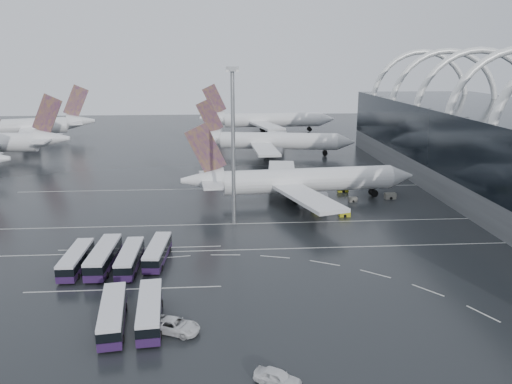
{
  "coord_description": "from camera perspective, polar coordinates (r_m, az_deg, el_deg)",
  "views": [
    {
      "loc": [
        -9.62,
        -82.54,
        32.21
      ],
      "look_at": [
        -3.03,
        10.23,
        7.0
      ],
      "focal_mm": 35.0,
      "sensor_mm": 36.0,
      "label": 1
    }
  ],
  "objects": [
    {
      "name": "bus_row_near_a",
      "position": [
        83.57,
        -19.87,
        -7.26
      ],
      "size": [
        2.99,
        12.05,
        2.96
      ],
      "rotation": [
        0.0,
        0.0,
        1.56
      ],
      "color": "#2C133C",
      "rests_on": "ground"
    },
    {
      "name": "bus_row_near_c",
      "position": [
        81.57,
        -14.22,
        -7.33
      ],
      "size": [
        2.96,
        12.16,
        2.99
      ],
      "rotation": [
        0.0,
        0.0,
        1.57
      ],
      "color": "#2C133C",
      "rests_on": "ground"
    },
    {
      "name": "floodlight_mast",
      "position": [
        95.81,
        -2.65,
        7.34
      ],
      "size": [
        2.34,
        2.34,
        30.52
      ],
      "color": "gray",
      "rests_on": "ground"
    },
    {
      "name": "bus_row_far_c",
      "position": [
        65.26,
        -12.05,
        -13.09
      ],
      "size": [
        3.95,
        12.63,
        3.06
      ],
      "rotation": [
        0.0,
        0.0,
        1.66
      ],
      "color": "#2C133C",
      "rests_on": "ground"
    },
    {
      "name": "bus_row_far_b",
      "position": [
        65.5,
        -16.07,
        -13.27
      ],
      "size": [
        4.39,
        12.6,
        3.04
      ],
      "rotation": [
        0.0,
        0.0,
        1.7
      ],
      "color": "#2C133C",
      "rests_on": "ground"
    },
    {
      "name": "bus_row_near_d",
      "position": [
        83.15,
        -11.18,
        -6.72
      ],
      "size": [
        3.5,
        12.13,
        2.95
      ],
      "rotation": [
        0.0,
        0.0,
        1.5
      ],
      "color": "#2C133C",
      "rests_on": "ground"
    },
    {
      "name": "airliner_gate_b",
      "position": [
        169.15,
        1.63,
        5.82
      ],
      "size": [
        54.64,
        48.57,
        18.99
      ],
      "rotation": [
        0.0,
        0.0,
        -0.16
      ],
      "color": "white",
      "rests_on": "ground"
    },
    {
      "name": "airliner_gate_c",
      "position": [
        221.66,
        1.05,
        8.19
      ],
      "size": [
        59.45,
        55.02,
        21.24
      ],
      "rotation": [
        0.0,
        0.0,
        0.02
      ],
      "color": "white",
      "rests_on": "ground"
    },
    {
      "name": "gse_cart_belly_a",
      "position": [
        105.91,
        10.08,
        -2.43
      ],
      "size": [
        2.28,
        1.35,
        1.24
      ],
      "primitive_type": "cube",
      "color": "#A9A916",
      "rests_on": "ground"
    },
    {
      "name": "jet_remote_far",
      "position": [
        218.9,
        -24.18,
        6.87
      ],
      "size": [
        49.1,
        39.9,
        21.69
      ],
      "rotation": [
        0.0,
        0.0,
        3.45
      ],
      "color": "white",
      "rests_on": "ground"
    },
    {
      "name": "bus_bay_line_north",
      "position": [
        89.76,
        -13.08,
        -6.27
      ],
      "size": [
        28.0,
        0.25,
        0.01
      ],
      "primitive_type": "cube",
      "color": "beige",
      "rests_on": "ground"
    },
    {
      "name": "lane_marking_far",
      "position": [
        127.07,
        0.41,
        0.48
      ],
      "size": [
        120.0,
        0.25,
        0.01
      ],
      "primitive_type": "cube",
      "color": "beige",
      "rests_on": "ground"
    },
    {
      "name": "gse_cart_belly_e",
      "position": [
        125.25,
        9.9,
        0.36
      ],
      "size": [
        2.53,
        1.49,
        1.38
      ],
      "primitive_type": "cube",
      "color": "#A9A916",
      "rests_on": "ground"
    },
    {
      "name": "airliner_main",
      "position": [
        115.04,
        4.7,
        1.26
      ],
      "size": [
        54.94,
        47.96,
        18.59
      ],
      "rotation": [
        0.0,
        0.0,
        0.1
      ],
      "color": "white",
      "rests_on": "ground"
    },
    {
      "name": "bus_bay_line_south",
      "position": [
        75.31,
        -14.92,
        -10.7
      ],
      "size": [
        28.0,
        0.25,
        0.01
      ],
      "primitive_type": "cube",
      "color": "beige",
      "rests_on": "ground"
    },
    {
      "name": "van_curve_a",
      "position": [
        63.11,
        -9.29,
        -14.82
      ],
      "size": [
        6.92,
        5.15,
        1.75
      ],
      "primitive_type": "imported",
      "rotation": [
        0.0,
        0.0,
        1.17
      ],
      "color": "white",
      "rests_on": "ground"
    },
    {
      "name": "gse_cart_belly_b",
      "position": [
        117.0,
        11.01,
        -0.84
      ],
      "size": [
        1.88,
        1.11,
        1.03
      ],
      "primitive_type": "cube",
      "color": "slate",
      "rests_on": "ground"
    },
    {
      "name": "lane_marking_mid",
      "position": [
        100.34,
        1.66,
        -3.56
      ],
      "size": [
        120.0,
        0.25,
        0.01
      ],
      "primitive_type": "cube",
      "color": "beige",
      "rests_on": "ground"
    },
    {
      "name": "gse_cart_belly_c",
      "position": [
        108.68,
        6.87,
        -1.88
      ],
      "size": [
        2.02,
        1.19,
        1.1
      ],
      "primitive_type": "cube",
      "color": "#A9A916",
      "rests_on": "ground"
    },
    {
      "name": "gse_cart_belly_d",
      "position": [
        121.32,
        15.09,
        -0.43
      ],
      "size": [
        2.53,
        1.49,
        1.38
      ],
      "primitive_type": "cube",
      "color": "slate",
      "rests_on": "ground"
    },
    {
      "name": "bus_row_near_b",
      "position": [
        82.87,
        -17.02,
        -7.08
      ],
      "size": [
        3.42,
        13.23,
        3.24
      ],
      "rotation": [
        0.0,
        0.0,
        1.54
      ],
      "color": "#2C133C",
      "rests_on": "ground"
    },
    {
      "name": "lane_marking_near",
      "position": [
        87.27,
        2.57,
        -6.51
      ],
      "size": [
        120.0,
        0.25,
        0.01
      ],
      "primitive_type": "cube",
      "color": "beige",
      "rests_on": "ground"
    },
    {
      "name": "van_curve_b",
      "position": [
        53.92,
        2.48,
        -20.42
      ],
      "size": [
        5.25,
        4.22,
        1.68
      ],
      "primitive_type": "imported",
      "rotation": [
        0.0,
        0.0,
        1.03
      ],
      "color": "white",
      "rests_on": "ground"
    },
    {
      "name": "ground",
      "position": [
        89.12,
        2.43,
        -6.04
      ],
      "size": [
        420.0,
        420.0,
        0.0
      ],
      "primitive_type": "plane",
      "color": "black",
      "rests_on": "ground"
    }
  ]
}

